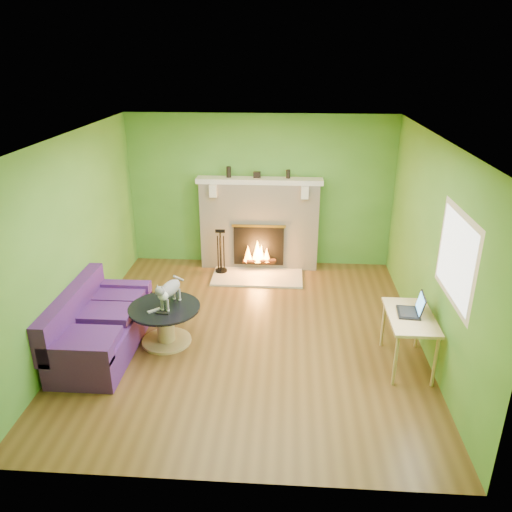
{
  "coord_description": "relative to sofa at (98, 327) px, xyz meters",
  "views": [
    {
      "loc": [
        0.49,
        -5.79,
        3.53
      ],
      "look_at": [
        0.07,
        0.4,
        0.97
      ],
      "focal_mm": 35.0,
      "sensor_mm": 36.0,
      "label": 1
    }
  ],
  "objects": [
    {
      "name": "window_frame",
      "position": [
        4.1,
        -0.42,
        1.24
      ],
      "size": [
        0.0,
        1.2,
        1.2
      ],
      "primitive_type": "plane",
      "rotation": [
        1.57,
        0.0,
        -1.57
      ],
      "color": "silver",
      "rests_on": "wall_right"
    },
    {
      "name": "hearth",
      "position": [
        1.86,
        2.28,
        -0.3
      ],
      "size": [
        1.5,
        0.75,
        0.03
      ],
      "primitive_type": "cube",
      "color": "beige",
      "rests_on": "floor"
    },
    {
      "name": "fireplace",
      "position": [
        1.86,
        2.8,
        0.46
      ],
      "size": [
        2.1,
        0.46,
        1.58
      ],
      "color": "beige",
      "rests_on": "floor"
    },
    {
      "name": "coffee_table",
      "position": [
        0.81,
        0.21,
        -0.01
      ],
      "size": [
        0.91,
        0.91,
        0.52
      ],
      "color": "tan",
      "rests_on": "floor"
    },
    {
      "name": "wall_left",
      "position": [
        -0.39,
        0.48,
        0.99
      ],
      "size": [
        0.0,
        5.0,
        5.0
      ],
      "primitive_type": "plane",
      "rotation": [
        1.57,
        0.0,
        1.57
      ],
      "color": "#45832A",
      "rests_on": "floor"
    },
    {
      "name": "window_pane",
      "position": [
        4.09,
        -0.42,
        1.24
      ],
      "size": [
        0.0,
        1.06,
        1.06
      ],
      "primitive_type": "plane",
      "rotation": [
        1.57,
        0.0,
        -1.57
      ],
      "color": "white",
      "rests_on": "wall_right"
    },
    {
      "name": "remote_black",
      "position": [
        0.83,
        0.03,
        0.21
      ],
      "size": [
        0.16,
        0.05,
        0.02
      ],
      "primitive_type": "cube",
      "rotation": [
        0.0,
        0.0,
        -0.07
      ],
      "color": "black",
      "rests_on": "coffee_table"
    },
    {
      "name": "laptop",
      "position": [
        3.79,
        -0.04,
        0.49
      ],
      "size": [
        0.32,
        0.35,
        0.25
      ],
      "primitive_type": null,
      "rotation": [
        0.0,
        0.0,
        -0.09
      ],
      "color": "black",
      "rests_on": "desk"
    },
    {
      "name": "fire_tools",
      "position": [
        1.23,
        2.43,
        0.1
      ],
      "size": [
        0.2,
        0.2,
        0.76
      ],
      "primitive_type": null,
      "color": "black",
      "rests_on": "hearth"
    },
    {
      "name": "desk",
      "position": [
        3.81,
        -0.09,
        0.28
      ],
      "size": [
        0.53,
        0.91,
        0.67
      ],
      "color": "tan",
      "rests_on": "floor"
    },
    {
      "name": "sofa",
      "position": [
        0.0,
        0.0,
        0.0
      ],
      "size": [
        0.85,
        1.79,
        0.8
      ],
      "color": "#471A64",
      "rests_on": "floor"
    },
    {
      "name": "wall_right",
      "position": [
        4.11,
        0.48,
        0.99
      ],
      "size": [
        0.0,
        5.0,
        5.0
      ],
      "primitive_type": "plane",
      "rotation": [
        1.57,
        0.0,
        -1.57
      ],
      "color": "#45832A",
      "rests_on": "floor"
    },
    {
      "name": "mantel_vase_left",
      "position": [
        1.35,
        2.8,
        1.36
      ],
      "size": [
        0.08,
        0.08,
        0.18
      ],
      "primitive_type": "cylinder",
      "color": "black",
      "rests_on": "mantel"
    },
    {
      "name": "floor",
      "position": [
        1.86,
        0.48,
        -0.31
      ],
      "size": [
        5.0,
        5.0,
        0.0
      ],
      "primitive_type": "plane",
      "color": "brown",
      "rests_on": "ground"
    },
    {
      "name": "wall_back",
      "position": [
        1.86,
        2.98,
        0.99
      ],
      "size": [
        5.0,
        0.0,
        5.0
      ],
      "primitive_type": "plane",
      "rotation": [
        1.57,
        0.0,
        0.0
      ],
      "color": "#45832A",
      "rests_on": "floor"
    },
    {
      "name": "remote_silver",
      "position": [
        0.71,
        0.09,
        0.22
      ],
      "size": [
        0.16,
        0.15,
        0.02
      ],
      "primitive_type": "cube",
      "rotation": [
        0.0,
        0.0,
        0.73
      ],
      "color": "#939396",
      "rests_on": "coffee_table"
    },
    {
      "name": "ceiling",
      "position": [
        1.86,
        0.48,
        2.29
      ],
      "size": [
        5.0,
        5.0,
        0.0
      ],
      "primitive_type": "plane",
      "rotation": [
        3.14,
        0.0,
        0.0
      ],
      "color": "white",
      "rests_on": "wall_back"
    },
    {
      "name": "cat",
      "position": [
        0.89,
        0.26,
        0.4
      ],
      "size": [
        0.39,
        0.66,
        0.39
      ],
      "primitive_type": null,
      "rotation": [
        0.0,
        0.0,
        -0.27
      ],
      "color": "slate",
      "rests_on": "coffee_table"
    },
    {
      "name": "mantel_box",
      "position": [
        1.82,
        2.8,
        1.32
      ],
      "size": [
        0.12,
        0.08,
        0.1
      ],
      "primitive_type": "cube",
      "color": "black",
      "rests_on": "mantel"
    },
    {
      "name": "mantel_vase_right",
      "position": [
        2.33,
        2.8,
        1.34
      ],
      "size": [
        0.07,
        0.07,
        0.14
      ],
      "primitive_type": "cylinder",
      "color": "black",
      "rests_on": "mantel"
    },
    {
      "name": "mantel",
      "position": [
        1.86,
        2.77,
        1.23
      ],
      "size": [
        2.1,
        0.28,
        0.08
      ],
      "primitive_type": "cube",
      "color": "silver",
      "rests_on": "fireplace"
    },
    {
      "name": "wall_front",
      "position": [
        1.86,
        -2.02,
        0.99
      ],
      "size": [
        5.0,
        0.0,
        5.0
      ],
      "primitive_type": "plane",
      "rotation": [
        -1.57,
        0.0,
        0.0
      ],
      "color": "#45832A",
      "rests_on": "floor"
    }
  ]
}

